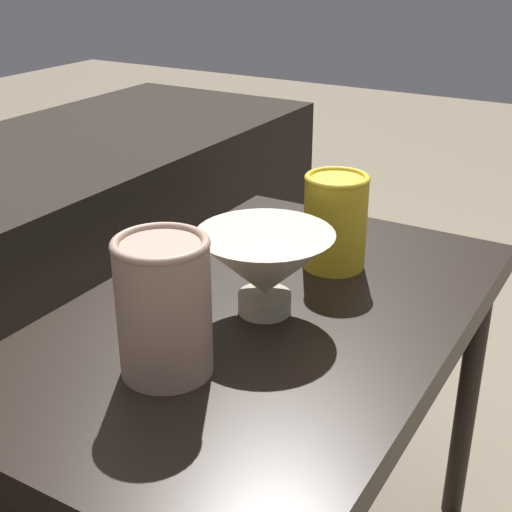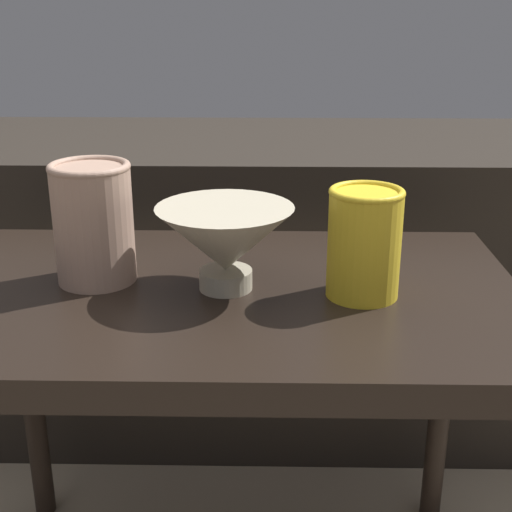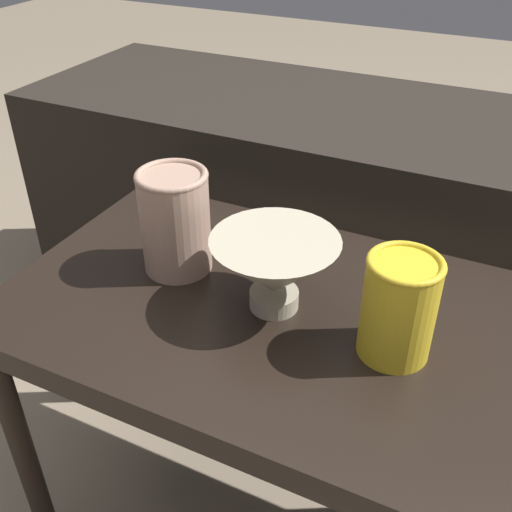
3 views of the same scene
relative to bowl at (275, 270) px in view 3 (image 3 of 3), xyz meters
name	(u,v)px [view 3 (image 3 of 3)]	position (x,y,z in m)	size (l,w,h in m)	color
table	(273,337)	(0.00, 0.00, -0.12)	(0.77, 0.48, 0.53)	black
couch_backdrop	(375,240)	(0.00, 0.59, -0.29)	(1.64, 0.50, 0.61)	black
bowl	(275,270)	(0.00, 0.00, 0.00)	(0.18, 0.18, 0.11)	#B2A88E
vase_textured_left	(175,220)	(-0.18, 0.03, 0.02)	(0.11, 0.11, 0.16)	tan
vase_colorful_right	(399,306)	(0.17, -0.01, 0.01)	(0.09, 0.09, 0.14)	gold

